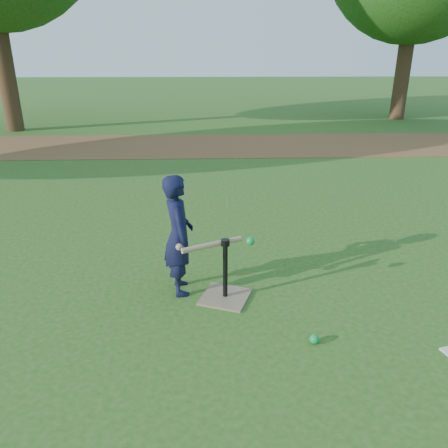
{
  "coord_description": "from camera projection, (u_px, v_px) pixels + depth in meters",
  "views": [
    {
      "loc": [
        -0.23,
        -3.54,
        2.22
      ],
      "look_at": [
        -0.07,
        0.42,
        0.65
      ],
      "focal_mm": 35.0,
      "sensor_mm": 36.0,
      "label": 1
    }
  ],
  "objects": [
    {
      "name": "ground",
      "position": [
        233.0,
        304.0,
        4.11
      ],
      "size": [
        80.0,
        80.0,
        0.0
      ],
      "primitive_type": "plane",
      "color": "#285116",
      "rests_on": "ground"
    },
    {
      "name": "dirt_strip",
      "position": [
        216.0,
        145.0,
        11.08
      ],
      "size": [
        24.0,
        3.0,
        0.01
      ],
      "primitive_type": "cube",
      "color": "brown",
      "rests_on": "ground"
    },
    {
      "name": "child",
      "position": [
        178.0,
        235.0,
        4.14
      ],
      "size": [
        0.36,
        0.48,
        1.18
      ],
      "primitive_type": "imported",
      "rotation": [
        0.0,
        0.0,
        1.76
      ],
      "color": "black",
      "rests_on": "ground"
    },
    {
      "name": "wiffle_ball_ground",
      "position": [
        314.0,
        339.0,
        3.55
      ],
      "size": [
        0.08,
        0.08,
        0.08
      ],
      "primitive_type": "sphere",
      "color": "#0D913A",
      "rests_on": "ground"
    },
    {
      "name": "batting_tee",
      "position": [
        225.0,
        288.0,
        4.18
      ],
      "size": [
        0.55,
        0.55,
        0.61
      ],
      "color": "#856D54",
      "rests_on": "ground"
    },
    {
      "name": "swing_action",
      "position": [
        217.0,
        244.0,
        3.97
      ],
      "size": [
        0.72,
        0.31,
        0.12
      ],
      "color": "tan",
      "rests_on": "ground"
    }
  ]
}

